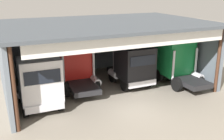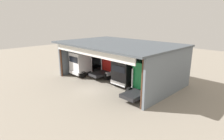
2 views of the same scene
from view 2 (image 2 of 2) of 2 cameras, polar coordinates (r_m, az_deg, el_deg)
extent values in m
plane|color=gray|center=(21.80, -6.22, -5.96)|extent=(80.00, 80.00, 0.00)
cube|color=slate|center=(27.69, 9.09, 3.85)|extent=(14.56, 0.24, 4.86)
cube|color=slate|center=(29.47, -8.03, 4.60)|extent=(0.24, 9.43, 4.86)
cube|color=slate|center=(20.06, 17.76, -1.21)|extent=(0.24, 9.43, 4.86)
cube|color=#474E55|center=(23.39, 1.78, 8.19)|extent=(15.16, 10.23, 0.20)
cylinder|color=#4C2D1E|center=(26.84, -15.53, 3.11)|extent=(0.24, 0.24, 4.86)
cylinder|color=#4C2D1E|center=(16.46, 9.44, -4.32)|extent=(0.24, 0.24, 4.86)
cube|color=white|center=(20.39, -7.30, 5.69)|extent=(13.10, 0.12, 0.90)
cube|color=white|center=(26.55, -9.91, 2.58)|extent=(2.46, 2.13, 2.68)
cube|color=black|center=(25.88, -11.92, 3.20)|extent=(2.07, 0.08, 0.80)
cube|color=silver|center=(26.33, -11.74, -0.86)|extent=(2.32, 0.19, 0.44)
cube|color=#232326|center=(28.02, -6.40, 0.43)|extent=(1.87, 3.66, 0.36)
cylinder|color=silver|center=(26.42, -6.39, 2.07)|extent=(0.18, 0.18, 2.65)
cylinder|color=silver|center=(28.15, -9.13, 2.81)|extent=(0.18, 0.18, 2.65)
cylinder|color=silver|center=(28.67, -8.23, 0.97)|extent=(0.57, 1.21, 0.56)
cylinder|color=black|center=(25.87, -9.18, -1.37)|extent=(0.31, 1.03, 1.02)
cylinder|color=black|center=(27.60, -11.73, -0.43)|extent=(0.31, 1.03, 1.02)
cylinder|color=black|center=(27.26, -5.02, -0.35)|extent=(0.31, 1.03, 1.02)
cylinder|color=black|center=(28.90, -7.69, 0.49)|extent=(0.31, 1.03, 1.02)
cube|color=red|center=(26.27, 0.41, 2.64)|extent=(2.67, 2.37, 2.59)
cube|color=black|center=(26.91, 2.22, 3.93)|extent=(2.15, 0.21, 0.78)
cube|color=silver|center=(27.36, 2.23, 0.15)|extent=(2.41, 0.32, 0.44)
cube|color=#232326|center=(25.41, -2.94, -1.01)|extent=(2.14, 3.70, 0.36)
cylinder|color=silver|center=(26.41, -3.27, 2.20)|extent=(0.18, 0.18, 2.65)
cylinder|color=silver|center=(24.69, -0.05, 1.27)|extent=(0.18, 0.18, 2.65)
cylinder|color=silver|center=(24.71, -0.78, -1.19)|extent=(0.64, 1.24, 0.56)
cylinder|color=black|center=(27.75, -0.42, 0.06)|extent=(0.37, 1.10, 1.08)
cylinder|color=black|center=(26.15, 2.74, -0.93)|extent=(0.37, 1.10, 1.08)
cylinder|color=black|center=(26.32, -4.43, -0.86)|extent=(0.37, 1.10, 1.08)
cylinder|color=black|center=(24.63, -1.35, -1.97)|extent=(0.37, 1.10, 1.08)
cube|color=black|center=(22.10, 4.12, -0.14)|extent=(2.44, 2.43, 2.46)
cube|color=black|center=(21.11, 1.92, 0.34)|extent=(2.07, 0.06, 0.74)
cube|color=silver|center=(21.62, 1.83, -4.17)|extent=(2.31, 0.16, 0.44)
cube|color=#232326|center=(23.73, 6.77, -2.37)|extent=(1.83, 3.09, 0.36)
cylinder|color=silver|center=(22.44, 8.52, 0.22)|extent=(0.18, 0.18, 3.14)
cylinder|color=silver|center=(23.77, 4.31, 1.22)|extent=(0.18, 0.18, 3.14)
cylinder|color=silver|center=(24.14, 4.31, -1.69)|extent=(0.56, 1.20, 0.56)
cylinder|color=black|center=(21.55, 5.32, -4.72)|extent=(0.30, 1.04, 1.04)
cylinder|color=black|center=(22.89, 1.23, -3.42)|extent=(0.30, 1.04, 1.04)
cylinder|color=black|center=(23.18, 8.82, -3.36)|extent=(0.30, 1.04, 1.04)
cylinder|color=black|center=(24.43, 4.81, -2.23)|extent=(0.30, 1.04, 1.04)
cube|color=#197F3D|center=(19.85, 11.35, -1.57)|extent=(2.37, 2.54, 2.90)
cube|color=black|center=(20.75, 13.44, 0.53)|extent=(2.01, 0.06, 0.87)
cube|color=silver|center=(21.39, 13.13, -4.79)|extent=(2.25, 0.16, 0.44)
cube|color=#232326|center=(18.89, 7.80, -7.20)|extent=(1.78, 3.48, 0.36)
cylinder|color=silver|center=(19.49, 6.33, -3.07)|extent=(0.18, 0.18, 2.49)
cylinder|color=silver|center=(18.31, 11.51, -4.55)|extent=(0.18, 0.18, 2.49)
cylinder|color=silver|center=(18.50, 11.01, -7.45)|extent=(0.56, 1.20, 0.56)
cylinder|color=black|center=(21.34, 9.59, -5.07)|extent=(0.30, 1.05, 1.05)
cylinder|color=black|center=(20.30, 14.33, -6.46)|extent=(0.30, 1.05, 1.05)
cylinder|color=black|center=(19.55, 5.37, -6.88)|extent=(0.30, 1.05, 1.05)
cylinder|color=black|center=(18.41, 10.35, -8.56)|extent=(0.30, 1.05, 1.05)
cylinder|color=#194CB2|center=(25.63, 14.76, -1.99)|extent=(0.58, 0.58, 0.92)
cube|color=black|center=(27.52, 7.40, -0.30)|extent=(0.90, 0.60, 1.00)
camera|label=1|loc=(23.86, -48.87, 9.26)|focal=43.47mm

